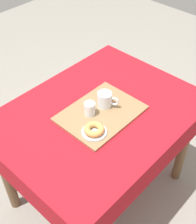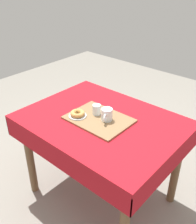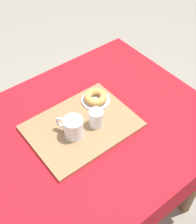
{
  "view_description": "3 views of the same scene",
  "coord_description": "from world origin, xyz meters",
  "px_view_note": "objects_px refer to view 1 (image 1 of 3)",
  "views": [
    {
      "loc": [
        -0.93,
        -0.86,
        1.95
      ],
      "look_at": [
        -0.04,
        -0.03,
        0.82
      ],
      "focal_mm": 49.46,
      "sensor_mm": 36.0,
      "label": 1
    },
    {
      "loc": [
        1.03,
        -1.22,
        1.76
      ],
      "look_at": [
        -0.03,
        -0.01,
        0.83
      ],
      "focal_mm": 41.35,
      "sensor_mm": 36.0,
      "label": 2
    },
    {
      "loc": [
        0.45,
        0.67,
        1.76
      ],
      "look_at": [
        -0.08,
        -0.01,
        0.83
      ],
      "focal_mm": 48.37,
      "sensor_mm": 36.0,
      "label": 3
    }
  ],
  "objects_px": {
    "dining_table": "(99,127)",
    "donut_plate_left": "(94,132)",
    "water_glass_near": "(90,109)",
    "serving_tray": "(101,113)",
    "tea_mug_left": "(105,100)",
    "sugar_donut_left": "(94,129)"
  },
  "relations": [
    {
      "from": "dining_table",
      "to": "donut_plate_left",
      "type": "height_order",
      "value": "donut_plate_left"
    },
    {
      "from": "dining_table",
      "to": "tea_mug_left",
      "type": "height_order",
      "value": "tea_mug_left"
    },
    {
      "from": "water_glass_near",
      "to": "donut_plate_left",
      "type": "xyz_separation_m",
      "value": [
        -0.09,
        -0.11,
        -0.03
      ]
    },
    {
      "from": "serving_tray",
      "to": "sugar_donut_left",
      "type": "xyz_separation_m",
      "value": [
        -0.14,
        -0.08,
        0.03
      ]
    },
    {
      "from": "dining_table",
      "to": "water_glass_near",
      "type": "height_order",
      "value": "water_glass_near"
    },
    {
      "from": "dining_table",
      "to": "serving_tray",
      "type": "height_order",
      "value": "serving_tray"
    },
    {
      "from": "dining_table",
      "to": "donut_plate_left",
      "type": "distance_m",
      "value": 0.23
    },
    {
      "from": "water_glass_near",
      "to": "donut_plate_left",
      "type": "relative_size",
      "value": 0.59
    },
    {
      "from": "serving_tray",
      "to": "sugar_donut_left",
      "type": "distance_m",
      "value": 0.16
    },
    {
      "from": "dining_table",
      "to": "donut_plate_left",
      "type": "relative_size",
      "value": 8.74
    },
    {
      "from": "dining_table",
      "to": "donut_plate_left",
      "type": "bearing_deg",
      "value": -145.14
    },
    {
      "from": "water_glass_near",
      "to": "sugar_donut_left",
      "type": "relative_size",
      "value": 0.73
    },
    {
      "from": "sugar_donut_left",
      "to": "serving_tray",
      "type": "bearing_deg",
      "value": 29.89
    },
    {
      "from": "sugar_donut_left",
      "to": "donut_plate_left",
      "type": "bearing_deg",
      "value": 90.0
    },
    {
      "from": "serving_tray",
      "to": "dining_table",
      "type": "bearing_deg",
      "value": 69.79
    },
    {
      "from": "tea_mug_left",
      "to": "donut_plate_left",
      "type": "bearing_deg",
      "value": -153.08
    },
    {
      "from": "dining_table",
      "to": "water_glass_near",
      "type": "bearing_deg",
      "value": 168.74
    },
    {
      "from": "water_glass_near",
      "to": "donut_plate_left",
      "type": "bearing_deg",
      "value": -127.09
    },
    {
      "from": "donut_plate_left",
      "to": "sugar_donut_left",
      "type": "xyz_separation_m",
      "value": [
        0.0,
        -0.0,
        0.02
      ]
    },
    {
      "from": "dining_table",
      "to": "water_glass_near",
      "type": "distance_m",
      "value": 0.18
    },
    {
      "from": "dining_table",
      "to": "sugar_donut_left",
      "type": "relative_size",
      "value": 10.84
    },
    {
      "from": "tea_mug_left",
      "to": "sugar_donut_left",
      "type": "bearing_deg",
      "value": -153.08
    }
  ]
}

